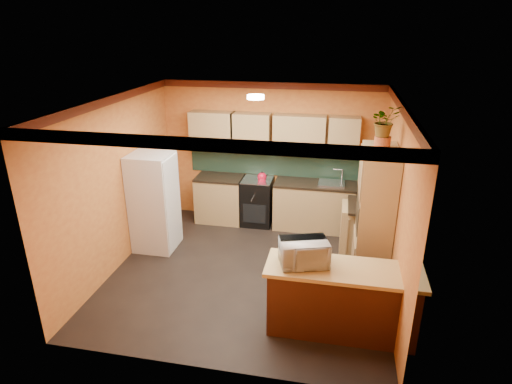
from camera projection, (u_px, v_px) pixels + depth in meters
room_shell at (253, 140)px, 6.30m from camera, size 4.24×4.24×2.72m
base_cabinets_back at (289, 205)px, 8.21m from camera, size 3.65×0.60×0.88m
countertop_back at (290, 182)px, 8.05m from camera, size 3.65×0.62×0.04m
stove at (257, 201)px, 8.32m from camera, size 0.58×0.58×0.91m
kettle at (262, 176)px, 8.06m from camera, size 0.21×0.21×0.18m
sink at (332, 183)px, 7.89m from camera, size 0.48×0.40×0.03m
base_cabinets_right at (365, 231)px, 7.16m from camera, size 0.60×0.80×0.88m
countertop_right at (367, 206)px, 6.99m from camera, size 0.62×0.80×0.04m
fridge at (154, 202)px, 7.28m from camera, size 0.68×0.66×1.70m
pantry at (374, 219)px, 6.18m from camera, size 0.48×0.90×2.10m
fern_pot at (382, 142)px, 5.81m from camera, size 0.22×0.22×0.16m
fern at (385, 121)px, 5.71m from camera, size 0.48×0.45×0.42m
breakfast_bar at (341, 302)px, 5.34m from camera, size 1.80×0.55×0.88m
bar_top at (344, 270)px, 5.17m from camera, size 1.90×0.65×0.05m
microwave at (304, 253)px, 5.19m from camera, size 0.67×0.55×0.32m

